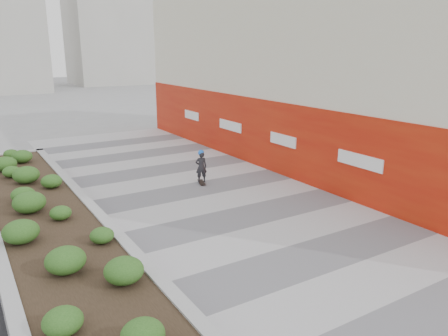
% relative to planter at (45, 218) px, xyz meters
% --- Properties ---
extents(ground, '(160.00, 160.00, 0.00)m').
position_rel_planter_xyz_m(ground, '(5.50, -7.00, -0.42)').
color(ground, gray).
rests_on(ground, ground).
extents(walkway, '(8.00, 36.00, 0.01)m').
position_rel_planter_xyz_m(walkway, '(5.50, -4.00, -0.41)').
color(walkway, '#A8A8AD').
rests_on(walkway, ground).
extents(building, '(6.04, 24.08, 8.00)m').
position_rel_planter_xyz_m(building, '(12.48, 1.98, 3.56)').
color(building, beige).
rests_on(building, ground).
extents(planter, '(3.00, 18.00, 0.90)m').
position_rel_planter_xyz_m(planter, '(0.00, 0.00, 0.00)').
color(planter, '#9E9EA0').
rests_on(planter, ground).
extents(manhole_cover, '(0.44, 0.44, 0.01)m').
position_rel_planter_xyz_m(manhole_cover, '(6.00, -4.00, -0.42)').
color(manhole_cover, '#595654').
rests_on(manhole_cover, ground).
extents(skateboarder, '(0.51, 0.75, 1.36)m').
position_rel_planter_xyz_m(skateboarder, '(6.04, 1.74, 0.27)').
color(skateboarder, beige).
rests_on(skateboarder, ground).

